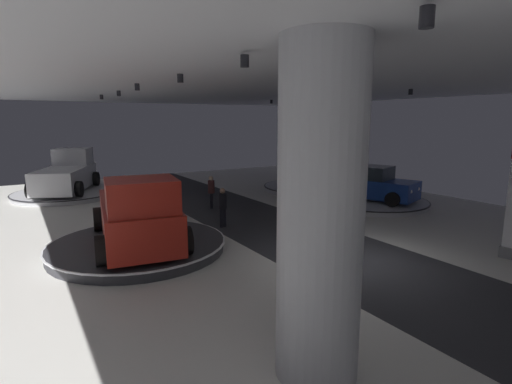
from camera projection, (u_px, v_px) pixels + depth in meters
The scene contains 15 objects.
ground at pixel (355, 261), 12.08m from camera, with size 24.00×44.00×0.06m.
ceiling_with_spotlights at pixel (364, 73), 11.07m from camera, with size 24.00×44.00×0.39m.
column_left at pixel (320, 216), 6.26m from camera, with size 1.39×1.39×5.50m.
column_right at pixel (294, 150), 20.05m from camera, with size 1.27×1.27×5.50m.
display_platform_mid_left at pixel (139, 245), 12.90m from camera, with size 5.68×5.68×0.34m.
pickup_truck_mid_left at pixel (138, 216), 12.41m from camera, with size 3.31×5.56×2.30m.
display_platform_far_right at pixel (310, 187), 24.12m from camera, with size 5.68×5.68×0.29m.
pickup_truck_far_right at pixel (311, 170), 24.24m from camera, with size 4.92×5.47×2.30m.
display_platform_deep_left at pixel (67, 193), 22.15m from camera, with size 5.68×5.68×0.28m.
pickup_truck_deep_left at pixel (67, 174), 22.27m from camera, with size 4.19×5.70×2.30m.
display_platform_mid_right at pixel (372, 202), 19.95m from camera, with size 5.49×5.49×0.27m.
display_car_mid_right at pixel (372, 185), 19.81m from camera, with size 3.17×4.54×1.71m.
visitor_walking_near at pixel (211, 190), 19.03m from camera, with size 0.32×0.32×1.59m.
visitor_walking_far at pixel (223, 205), 15.67m from camera, with size 0.32×0.32×1.59m.
stanchion_a at pixel (301, 210), 17.25m from camera, with size 0.28×0.28×1.01m.
Camera 1 is at (-8.64, -8.16, 4.26)m, focal length 27.57 mm.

